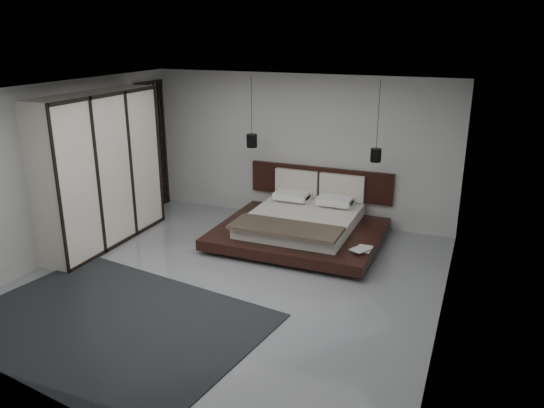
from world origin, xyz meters
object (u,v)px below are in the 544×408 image
at_px(rug, 110,323).
at_px(lattice_screen, 153,147).
at_px(pendant_left, 252,141).
at_px(pendant_right, 376,155).
at_px(wardrobe, 100,170).
at_px(bed, 302,224).

bearing_deg(rug, lattice_screen, 116.59).
distance_m(pendant_left, rug, 4.36).
height_order(pendant_right, wardrobe, pendant_right).
height_order(bed, wardrobe, wardrobe).
relative_size(lattice_screen, pendant_right, 1.90).
bearing_deg(bed, lattice_screen, 170.93).
bearing_deg(pendant_left, rug, -92.50).
height_order(pendant_left, rug, pendant_left).
relative_size(pendant_right, rug, 0.36).
relative_size(lattice_screen, wardrobe, 0.98).
relative_size(pendant_right, wardrobe, 0.52).
bearing_deg(pendant_right, lattice_screen, 178.73).
xyz_separation_m(pendant_right, rug, (-2.47, -4.05, -1.54)).
bearing_deg(lattice_screen, rug, -63.41).
height_order(lattice_screen, pendant_right, pendant_right).
height_order(bed, pendant_left, pendant_left).
bearing_deg(pendant_left, pendant_right, 0.00).
distance_m(bed, pendant_right, 1.76).
height_order(pendant_right, rug, pendant_right).
bearing_deg(pendant_left, wardrobe, -137.82).
distance_m(pendant_left, pendant_right, 2.30).
bearing_deg(bed, pendant_left, 158.93).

